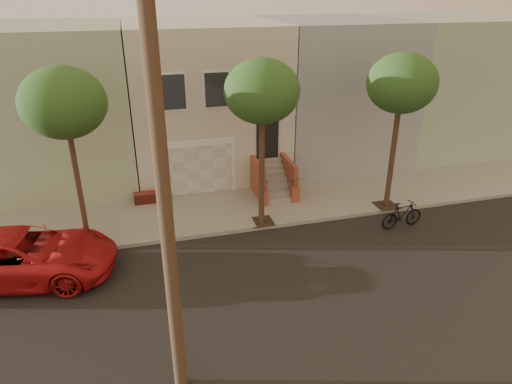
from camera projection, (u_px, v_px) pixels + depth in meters
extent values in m
plane|color=black|center=(265.00, 286.00, 14.32)|extent=(90.00, 90.00, 0.00)
cube|color=gray|center=(229.00, 210.00, 18.98)|extent=(40.00, 3.70, 0.15)
cube|color=beige|center=(203.00, 96.00, 22.64)|extent=(7.00, 8.00, 7.00)
cube|color=#90A686|center=(57.00, 104.00, 21.01)|extent=(6.50, 8.00, 7.00)
cube|color=gray|center=(328.00, 88.00, 24.26)|extent=(6.50, 8.00, 7.00)
cube|color=#90A686|center=(434.00, 82.00, 25.82)|extent=(6.50, 8.00, 7.00)
cube|color=white|center=(199.00, 167.00, 19.86)|extent=(3.20, 0.12, 2.50)
cube|color=silver|center=(200.00, 170.00, 19.85)|extent=(2.90, 0.06, 2.20)
cube|color=gray|center=(208.00, 211.00, 18.73)|extent=(3.20, 3.70, 0.02)
cube|color=maroon|center=(151.00, 197.00, 19.48)|extent=(1.40, 0.45, 0.44)
cube|color=black|center=(268.00, 137.00, 20.08)|extent=(1.00, 0.06, 2.00)
cube|color=#3F4751|center=(173.00, 92.00, 18.21)|extent=(1.00, 0.06, 1.40)
cube|color=white|center=(173.00, 92.00, 18.23)|extent=(1.15, 0.05, 1.55)
cube|color=#3F4751|center=(217.00, 90.00, 18.64)|extent=(1.00, 0.06, 1.40)
cube|color=white|center=(217.00, 90.00, 18.66)|extent=(1.15, 0.05, 1.55)
cube|color=#3F4751|center=(259.00, 87.00, 19.07)|extent=(1.00, 0.06, 1.40)
cube|color=white|center=(259.00, 87.00, 19.09)|extent=(1.15, 0.05, 1.55)
cube|color=gray|center=(279.00, 200.00, 19.46)|extent=(1.20, 0.28, 0.20)
cube|color=gray|center=(277.00, 193.00, 19.62)|extent=(1.20, 0.28, 0.20)
cube|color=gray|center=(275.00, 187.00, 19.79)|extent=(1.20, 0.28, 0.20)
cube|color=gray|center=(273.00, 180.00, 19.95)|extent=(1.20, 0.28, 0.20)
cube|color=gray|center=(271.00, 174.00, 20.11)|extent=(1.20, 0.28, 0.20)
cube|color=gray|center=(270.00, 167.00, 20.28)|extent=(1.20, 0.28, 0.20)
cube|color=gray|center=(268.00, 161.00, 20.44)|extent=(1.20, 0.28, 0.20)
cube|color=brown|center=(258.00, 180.00, 19.74)|extent=(0.18, 1.96, 1.60)
cube|color=brown|center=(288.00, 176.00, 20.08)|extent=(0.18, 1.96, 1.60)
cube|color=brown|center=(263.00, 197.00, 19.16)|extent=(0.35, 0.35, 0.70)
imported|color=#224E1C|center=(264.00, 185.00, 18.92)|extent=(0.40, 0.35, 0.45)
cube|color=brown|center=(295.00, 194.00, 19.49)|extent=(0.35, 0.35, 0.70)
imported|color=#224E1C|center=(295.00, 181.00, 19.25)|extent=(0.41, 0.35, 0.45)
cube|color=#2D2116|center=(88.00, 244.00, 16.36)|extent=(0.90, 0.90, 0.02)
cylinder|color=#3C271B|center=(79.00, 191.00, 15.49)|extent=(0.22, 0.22, 4.20)
ellipsoid|color=#224E1C|center=(63.00, 103.00, 14.23)|extent=(2.70, 2.57, 2.29)
cube|color=#2D2116|center=(261.00, 221.00, 17.91)|extent=(0.90, 0.90, 0.02)
cylinder|color=#3C271B|center=(262.00, 172.00, 17.05)|extent=(0.22, 0.22, 4.20)
ellipsoid|color=#224E1C|center=(262.00, 91.00, 15.78)|extent=(2.70, 2.57, 2.29)
cube|color=#2D2116|center=(386.00, 205.00, 19.23)|extent=(0.90, 0.90, 0.02)
cylinder|color=#3C271B|center=(392.00, 159.00, 18.36)|extent=(0.22, 0.22, 4.20)
ellipsoid|color=#224E1C|center=(402.00, 83.00, 17.10)|extent=(2.70, 2.57, 2.29)
cylinder|color=#482F21|center=(164.00, 194.00, 8.71)|extent=(0.30, 0.30, 10.00)
imported|color=red|center=(22.00, 256.00, 14.42)|extent=(6.20, 3.64, 1.62)
imported|color=black|center=(402.00, 215.00, 17.59)|extent=(1.85, 0.66, 1.09)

